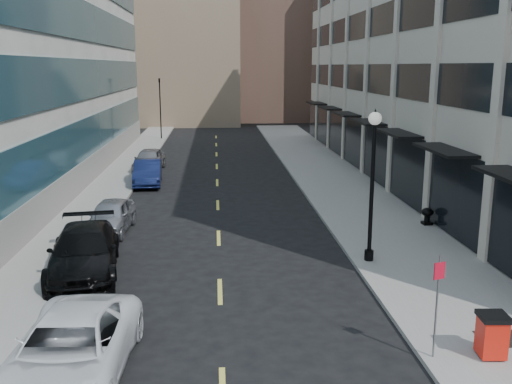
{
  "coord_description": "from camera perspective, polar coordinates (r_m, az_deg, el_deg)",
  "views": [
    {
      "loc": [
        -0.07,
        -9.73,
        7.3
      ],
      "look_at": [
        1.44,
        11.42,
        2.59
      ],
      "focal_mm": 40.0,
      "sensor_mm": 36.0,
      "label": 1
    }
  ],
  "objects": [
    {
      "name": "sidewalk_right",
      "position": [
        31.52,
        9.92,
        -0.93
      ],
      "size": [
        5.0,
        80.0,
        0.15
      ],
      "primitive_type": "cube",
      "color": "gray",
      "rests_on": "ground"
    },
    {
      "name": "sidewalk_left",
      "position": [
        31.26,
        -15.85,
        -1.34
      ],
      "size": [
        3.0,
        80.0,
        0.15
      ],
      "primitive_type": "cube",
      "color": "gray",
      "rests_on": "ground"
    },
    {
      "name": "building_right",
      "position": [
        40.51,
        21.4,
        14.08
      ],
      "size": [
        15.3,
        46.5,
        18.25
      ],
      "color": "#B5AE99",
      "rests_on": "ground"
    },
    {
      "name": "skyline_tan_near",
      "position": [
        78.12,
        -7.3,
        17.33
      ],
      "size": [
        14.0,
        18.0,
        28.0
      ],
      "primitive_type": "cube",
      "color": "#7E6552",
      "rests_on": "ground"
    },
    {
      "name": "skyline_tan_far",
      "position": [
        88.9,
        -13.55,
        14.56
      ],
      "size": [
        12.0,
        14.0,
        22.0
      ],
      "primitive_type": "cube",
      "color": "#7E6552",
      "rests_on": "ground"
    },
    {
      "name": "skyline_stone",
      "position": [
        77.9,
        9.62,
        14.33
      ],
      "size": [
        10.0,
        14.0,
        20.0
      ],
      "primitive_type": "cube",
      "color": "#B5AE99",
      "rests_on": "ground"
    },
    {
      "name": "grate_far",
      "position": [
        17.12,
        23.67,
        -13.28
      ],
      "size": [
        1.4,
        1.0,
        0.01
      ],
      "primitive_type": "cube",
      "color": "black",
      "rests_on": "sidewalk_right"
    },
    {
      "name": "road_centerline",
      "position": [
        27.71,
        -3.81,
        -2.78
      ],
      "size": [
        0.15,
        68.2,
        0.01
      ],
      "color": "#D8CC4C",
      "rests_on": "ground"
    },
    {
      "name": "traffic_signal",
      "position": [
        58.0,
        -9.64,
        10.78
      ],
      "size": [
        0.66,
        0.66,
        6.98
      ],
      "color": "black",
      "rests_on": "ground"
    },
    {
      "name": "car_white_van",
      "position": [
        14.51,
        -18.1,
        -14.84
      ],
      "size": [
        2.86,
        5.76,
        1.57
      ],
      "primitive_type": "imported",
      "rotation": [
        0.0,
        0.0,
        -0.05
      ],
      "color": "white",
      "rests_on": "ground"
    },
    {
      "name": "car_black_pickup",
      "position": [
        21.26,
        -16.82,
        -5.74
      ],
      "size": [
        3.09,
        6.01,
        1.67
      ],
      "primitive_type": "imported",
      "rotation": [
        0.0,
        0.0,
        0.13
      ],
      "color": "black",
      "rests_on": "ground"
    },
    {
      "name": "car_silver_sedan",
      "position": [
        26.32,
        -14.32,
        -2.35
      ],
      "size": [
        1.98,
        4.35,
        1.45
      ],
      "primitive_type": "imported",
      "rotation": [
        0.0,
        0.0,
        -0.07
      ],
      "color": "#93959B",
      "rests_on": "ground"
    },
    {
      "name": "car_blue_sedan",
      "position": [
        36.31,
        -10.78,
        1.94
      ],
      "size": [
        1.95,
        4.8,
        1.55
      ],
      "primitive_type": "imported",
      "rotation": [
        0.0,
        0.0,
        0.07
      ],
      "color": "#121B45",
      "rests_on": "ground"
    },
    {
      "name": "car_grey_sedan",
      "position": [
        41.25,
        -10.65,
        3.21
      ],
      "size": [
        2.23,
        4.74,
        1.57
      ],
      "primitive_type": "imported",
      "rotation": [
        0.0,
        0.0,
        -0.08
      ],
      "color": "gray",
      "rests_on": "ground"
    },
    {
      "name": "trash_bin",
      "position": [
        15.77,
        22.52,
        -12.98
      ],
      "size": [
        0.75,
        0.82,
        1.14
      ],
      "rotation": [
        0.0,
        0.0,
        -0.07
      ],
      "color": "red",
      "rests_on": "sidewalk_right"
    },
    {
      "name": "lamppost",
      "position": [
        21.17,
        11.58,
        1.87
      ],
      "size": [
        0.47,
        0.47,
        5.68
      ],
      "color": "black",
      "rests_on": "sidewalk_right"
    },
    {
      "name": "sign_post",
      "position": [
        14.84,
        17.7,
        -9.63
      ],
      "size": [
        0.31,
        0.13,
        2.68
      ],
      "rotation": [
        0.0,
        0.0,
        0.32
      ],
      "color": "slate",
      "rests_on": "sidewalk_right"
    },
    {
      "name": "urn_planter",
      "position": [
        27.35,
        16.76,
        -2.16
      ],
      "size": [
        0.56,
        0.56,
        0.78
      ],
      "rotation": [
        0.0,
        0.0,
        0.08
      ],
      "color": "black",
      "rests_on": "sidewalk_right"
    }
  ]
}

